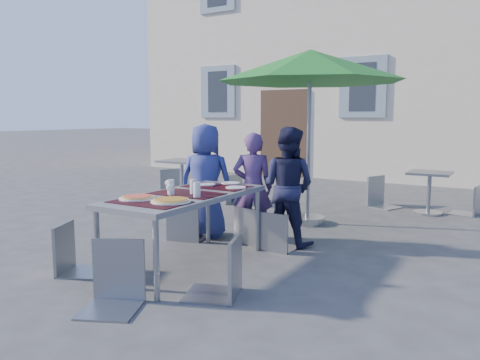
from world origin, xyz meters
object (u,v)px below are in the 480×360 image
Objects in this scene: child_2 at (287,186)px; chair_0 at (185,195)px; child_0 at (206,181)px; chair_3 at (72,219)px; cafe_table_1 at (429,187)px; bg_chair_l_1 at (381,173)px; chair_4 at (223,230)px; bg_chair_l_0 at (172,166)px; pizza_near_right at (171,200)px; bg_chair_r_0 at (229,171)px; pizza_near_left at (137,197)px; patio_umbrella at (310,67)px; chair_1 at (251,203)px; child_1 at (253,187)px; chair_2 at (277,208)px; dining_table at (187,199)px; chair_5 at (113,235)px; cafe_table_0 at (182,173)px; bg_chair_r_1 at (472,182)px.

child_2 is 1.45× the size of chair_0.
chair_3 is (-0.30, -1.82, -0.18)m from child_0.
bg_chair_l_1 reaches higher than cafe_table_1.
chair_4 is 5.27m from bg_chair_l_0.
bg_chair_r_0 is at bearing 114.57° from pizza_near_right.
patio_umbrella reaches higher than pizza_near_left.
cafe_table_1 is at bearing 62.33° from chair_1.
pizza_near_left is 1.74m from child_1.
bg_chair_r_0 is (1.35, -0.07, -0.00)m from bg_chair_l_0.
bg_chair_l_1 reaches higher than chair_2.
chair_1 is (0.13, 1.09, -0.21)m from dining_table.
bg_chair_l_1 is (0.79, 3.05, -0.09)m from child_1.
bg_chair_l_1 reaches higher than chair_3.
chair_1 is 2.18m from chair_5.
pizza_near_left is 4.88m from bg_chair_l_1.
pizza_near_right is 4.74m from cafe_table_1.
pizza_near_left is at bearing -102.65° from bg_chair_l_1.
child_1 is at bearing 151.84° from chair_2.
child_1 reaches higher than chair_5.
chair_3 is (-1.36, -1.70, 0.05)m from chair_2.
child_1 is 2.14m from chair_3.
cafe_table_1 is (0.92, 4.52, -0.15)m from chair_4.
bg_chair_r_0 is (-1.70, 3.72, -0.20)m from pizza_near_right.
pizza_near_left is 0.45× the size of cafe_table_0.
patio_umbrella reaches higher than chair_3.
patio_umbrella reaches higher than cafe_table_0.
pizza_near_right is 0.37× the size of chair_4.
chair_2 is at bearing -81.10° from patio_umbrella.
chair_5 is (-0.41, -2.39, -0.11)m from child_2.
dining_table is at bearing 71.14° from child_2.
child_2 is (0.33, 1.75, -0.07)m from pizza_near_right.
bg_chair_l_0 is at bearing 124.97° from pizza_near_left.
cafe_table_0 is 0.57m from bg_chair_l_0.
child_1 is 1.57× the size of chair_1.
chair_2 is at bearing 62.19° from dining_table.
chair_3 is 1.38× the size of cafe_table_1.
chair_2 is at bearing 94.98° from child_2.
bg_chair_r_1 is (5.13, 0.94, -0.05)m from bg_chair_l_0.
dining_table is 1.06m from chair_0.
chair_1 is at bearing 31.70° from child_2.
bg_chair_r_0 is at bearing -165.02° from bg_chair_r_1.
bg_chair_r_1 is at bearing 14.97° from cafe_table_0.
child_0 is at bearing 12.75° from child_2.
chair_3 is at bearing -80.16° from bg_chair_r_0.
pizza_near_left is 0.35× the size of chair_0.
chair_5 is (0.63, -2.20, -0.13)m from child_0.
pizza_near_right is (0.17, -0.46, 0.07)m from dining_table.
bg_chair_l_0 is 0.99× the size of bg_chair_l_1.
chair_5 is at bearing -58.86° from cafe_table_0.
patio_umbrella is 2.74m from cafe_table_1.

